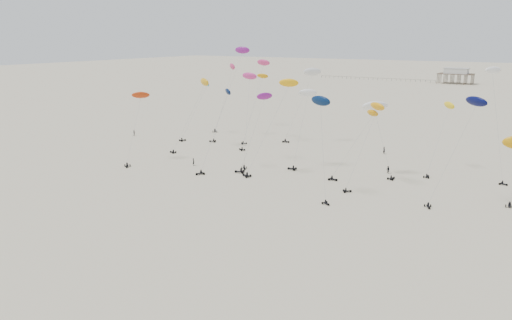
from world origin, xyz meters
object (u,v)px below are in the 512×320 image
Objects in this scene: rig_9 at (303,115)px; spectator_0 at (194,165)px; rig_4 at (248,95)px; rig_0 at (468,119)px; pavilion_main at (456,77)px.

rig_9 is 8.94× the size of spectator_0.
rig_4 is 14.07m from rig_9.
rig_0 is at bearing 133.27° from rig_4.
rig_9 is at bearing 149.24° from rig_4.
rig_0 is 49.69m from rig_4.
rig_0 reaches higher than pavilion_main.
pavilion_main is 1.06× the size of rig_0.
rig_4 is (-49.12, 7.45, 0.61)m from rig_0.
rig_4 is at bearing -91.33° from pavilion_main.
rig_4 reaches higher than pavilion_main.
rig_4 is 20.87m from spectator_0.
pavilion_main is 251.08m from rig_0.
pavilion_main reaches higher than spectator_0.
pavilion_main is 250.31m from spectator_0.
rig_9 is at bearing -88.12° from pavilion_main.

